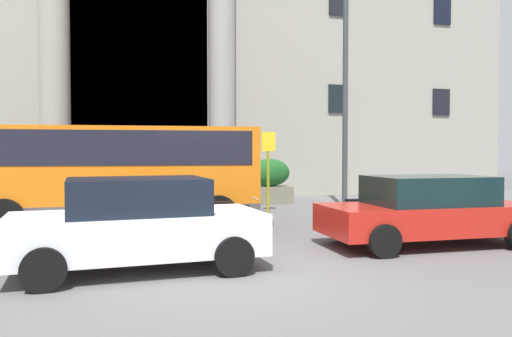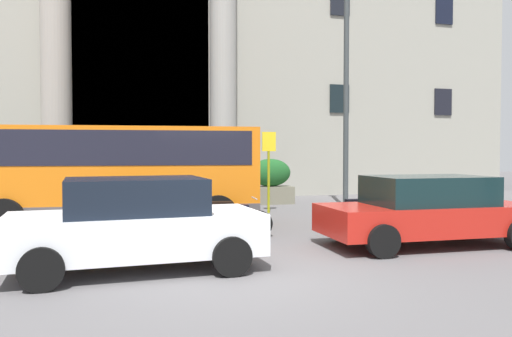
# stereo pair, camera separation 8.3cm
# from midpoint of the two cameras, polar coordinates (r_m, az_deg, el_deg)

# --- Properties ---
(ground_plane) EXTENTS (80.00, 64.00, 0.12)m
(ground_plane) POSITION_cam_midpoint_polar(r_m,az_deg,el_deg) (8.14, -2.08, -12.20)
(ground_plane) COLOR #5C595B
(orange_minibus) EXTENTS (6.90, 3.18, 2.51)m
(orange_minibus) POSITION_cam_midpoint_polar(r_m,az_deg,el_deg) (13.14, -15.10, 0.08)
(orange_minibus) COLOR orange
(orange_minibus) RESTS_ON ground_plane
(bus_stop_sign) EXTENTS (0.44, 0.08, 2.52)m
(bus_stop_sign) POSITION_cam_midpoint_polar(r_m,az_deg,el_deg) (16.01, 1.21, 0.64)
(bus_stop_sign) COLOR #999814
(bus_stop_sign) RESTS_ON ground_plane
(hedge_planter_east) EXTENTS (1.56, 0.80, 1.41)m
(hedge_planter_east) POSITION_cam_midpoint_polar(r_m,az_deg,el_deg) (17.86, -15.75, -2.14)
(hedge_planter_east) COLOR gray
(hedge_planter_east) RESTS_ON ground_plane
(hedge_planter_entrance_left) EXTENTS (1.60, 0.85, 1.65)m
(hedge_planter_entrance_left) POSITION_cam_midpoint_polar(r_m,az_deg,el_deg) (18.82, 1.37, -1.52)
(hedge_planter_entrance_left) COLOR #6C6957
(hedge_planter_entrance_left) RESTS_ON ground_plane
(parked_sedan_second) EXTENTS (4.39, 2.10, 1.42)m
(parked_sedan_second) POSITION_cam_midpoint_polar(r_m,az_deg,el_deg) (11.06, 18.31, -4.41)
(parked_sedan_second) COLOR #B31E16
(parked_sedan_second) RESTS_ON ground_plane
(parked_estate_mid) EXTENTS (4.05, 2.13, 1.49)m
(parked_estate_mid) POSITION_cam_midpoint_polar(r_m,az_deg,el_deg) (8.58, -13.28, -5.97)
(parked_estate_mid) COLOR white
(parked_estate_mid) RESTS_ON ground_plane
(scooter_by_planter) EXTENTS (1.99, 0.55, 0.89)m
(scooter_by_planter) POSITION_cam_midpoint_polar(r_m,az_deg,el_deg) (11.41, -3.44, -5.47)
(scooter_by_planter) COLOR black
(scooter_by_planter) RESTS_ON ground_plane
(motorcycle_far_end) EXTENTS (1.94, 0.55, 0.89)m
(motorcycle_far_end) POSITION_cam_midpoint_polar(r_m,az_deg,el_deg) (12.21, 11.51, -5.03)
(motorcycle_far_end) COLOR black
(motorcycle_far_end) RESTS_ON ground_plane
(lamppost_plaza_centre) EXTENTS (0.40, 0.40, 7.82)m
(lamppost_plaza_centre) POSITION_cam_midpoint_polar(r_m,az_deg,el_deg) (17.91, 9.74, 10.29)
(lamppost_plaza_centre) COLOR #363C3E
(lamppost_plaza_centre) RESTS_ON ground_plane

